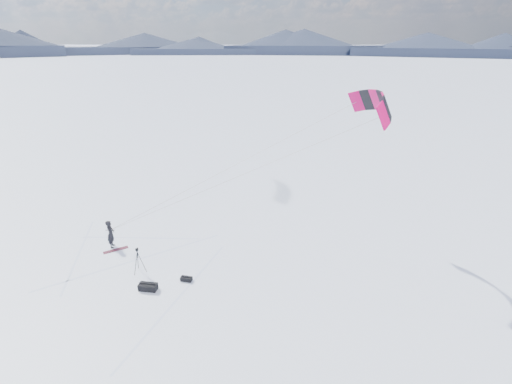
# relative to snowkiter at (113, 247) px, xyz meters

# --- Properties ---
(ground) EXTENTS (1800.00, 1800.00, 0.00)m
(ground) POSITION_rel_snowkiter_xyz_m (1.31, -1.68, 0.00)
(ground) COLOR white
(horizon_hills) EXTENTS (704.00, 705.94, 9.43)m
(horizon_hills) POSITION_rel_snowkiter_xyz_m (1.31, -1.68, 3.99)
(horizon_hills) COLOR #1D243C
(horizon_hills) RESTS_ON ground
(snow_tracks) EXTENTS (13.93, 9.84, 0.01)m
(snow_tracks) POSITION_rel_snowkiter_xyz_m (-0.67, -1.59, 0.00)
(snow_tracks) COLOR silver
(snow_tracks) RESTS_ON ground
(snowkiter) EXTENTS (0.55, 0.72, 1.77)m
(snowkiter) POSITION_rel_snowkiter_xyz_m (0.00, 0.00, 0.00)
(snowkiter) COLOR black
(snowkiter) RESTS_ON ground
(snowboard) EXTENTS (1.35, 1.02, 0.04)m
(snowboard) POSITION_rel_snowkiter_xyz_m (0.35, -0.41, 0.02)
(snowboard) COLOR maroon
(snowboard) RESTS_ON ground
(tripod) EXTENTS (0.61, 0.70, 1.48)m
(tripod) POSITION_rel_snowkiter_xyz_m (2.58, -2.55, 0.95)
(tripod) COLOR black
(tripod) RESTS_ON ground
(gear_bag_a) EXTENTS (0.96, 0.53, 0.41)m
(gear_bag_a) POSITION_rel_snowkiter_xyz_m (3.54, -4.09, 0.18)
(gear_bag_a) COLOR black
(gear_bag_a) RESTS_ON ground
(gear_bag_b) EXTENTS (0.64, 0.39, 0.27)m
(gear_bag_b) POSITION_rel_snowkiter_xyz_m (5.32, -3.24, 0.12)
(gear_bag_b) COLOR black
(gear_bag_b) RESTS_ON ground
(power_kite) EXTENTS (16.24, 5.18, 8.17)m
(power_kite) POSITION_rel_snowkiter_xyz_m (15.14, 1.26, 8.49)
(power_kite) COLOR #D10453
(power_kite) RESTS_ON ground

